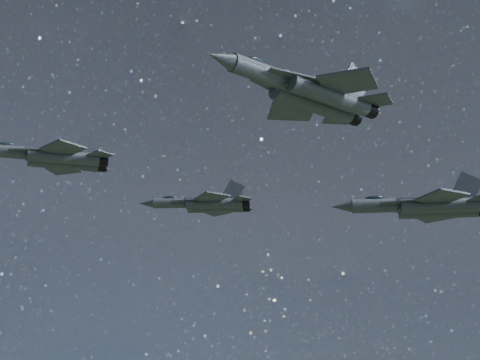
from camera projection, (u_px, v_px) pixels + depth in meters
name	position (u px, v px, depth m)	size (l,w,h in m)	color
jet_lead	(52.00, 157.00, 84.44)	(15.41, 10.88, 3.90)	#373F45
jet_left	(206.00, 204.00, 106.74)	(15.52, 10.33, 3.94)	#373F45
jet_right	(308.00, 92.00, 74.45)	(19.76, 13.18, 5.01)	#373F45
jet_slot	(426.00, 206.00, 93.82)	(18.90, 12.45, 4.84)	#373F45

